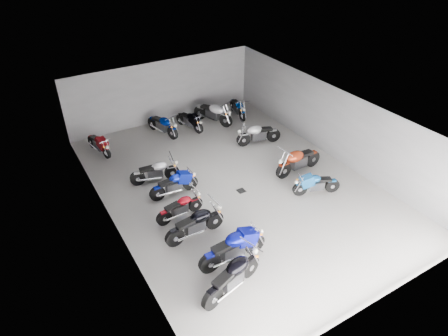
{
  "coord_description": "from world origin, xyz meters",
  "views": [
    {
      "loc": [
        -7.21,
        -11.22,
        9.55
      ],
      "look_at": [
        -0.52,
        -0.02,
        1.0
      ],
      "focal_mm": 32.0,
      "sensor_mm": 36.0,
      "label": 1
    }
  ],
  "objects_px": {
    "motorcycle_back_a": "(99,144)",
    "motorcycle_back_e": "(213,113)",
    "motorcycle_right_d": "(298,161)",
    "motorcycle_back_c": "(163,125)",
    "motorcycle_left_a": "(233,276)",
    "motorcycle_right_c": "(316,184)",
    "motorcycle_left_d": "(180,207)",
    "motorcycle_back_d": "(190,121)",
    "motorcycle_right_f": "(258,134)",
    "motorcycle_left_e": "(174,184)",
    "motorcycle_back_f": "(238,108)",
    "motorcycle_left_c": "(196,224)",
    "motorcycle_left_b": "(234,248)",
    "motorcycle_left_f": "(155,172)",
    "drain_grate": "(241,191)"
  },
  "relations": [
    {
      "from": "motorcycle_left_a",
      "to": "motorcycle_back_a",
      "type": "xyz_separation_m",
      "value": [
        -1.08,
        9.87,
        -0.1
      ]
    },
    {
      "from": "motorcycle_right_f",
      "to": "motorcycle_left_a",
      "type": "bearing_deg",
      "value": 154.31
    },
    {
      "from": "motorcycle_left_e",
      "to": "motorcycle_back_c",
      "type": "xyz_separation_m",
      "value": [
        1.63,
        4.86,
        0.03
      ]
    },
    {
      "from": "drain_grate",
      "to": "motorcycle_right_f",
      "type": "bearing_deg",
      "value": 45.48
    },
    {
      "from": "motorcycle_left_c",
      "to": "motorcycle_left_f",
      "type": "relative_size",
      "value": 1.11
    },
    {
      "from": "motorcycle_back_a",
      "to": "motorcycle_back_e",
      "type": "height_order",
      "value": "motorcycle_back_e"
    },
    {
      "from": "motorcycle_right_c",
      "to": "motorcycle_left_e",
      "type": "bearing_deg",
      "value": 80.81
    },
    {
      "from": "motorcycle_left_b",
      "to": "motorcycle_left_c",
      "type": "height_order",
      "value": "motorcycle_left_b"
    },
    {
      "from": "motorcycle_back_d",
      "to": "motorcycle_back_c",
      "type": "bearing_deg",
      "value": -20.9
    },
    {
      "from": "motorcycle_right_d",
      "to": "motorcycle_back_d",
      "type": "distance_m",
      "value": 6.3
    },
    {
      "from": "motorcycle_left_c",
      "to": "motorcycle_back_e",
      "type": "height_order",
      "value": "motorcycle_back_e"
    },
    {
      "from": "motorcycle_left_b",
      "to": "motorcycle_back_f",
      "type": "bearing_deg",
      "value": 147.09
    },
    {
      "from": "motorcycle_left_b",
      "to": "motorcycle_back_e",
      "type": "height_order",
      "value": "motorcycle_left_b"
    },
    {
      "from": "motorcycle_right_d",
      "to": "motorcycle_back_f",
      "type": "relative_size",
      "value": 1.18
    },
    {
      "from": "motorcycle_right_c",
      "to": "motorcycle_back_e",
      "type": "distance_m",
      "value": 7.49
    },
    {
      "from": "motorcycle_left_c",
      "to": "motorcycle_left_d",
      "type": "relative_size",
      "value": 1.18
    },
    {
      "from": "motorcycle_left_a",
      "to": "motorcycle_back_d",
      "type": "bearing_deg",
      "value": 144.49
    },
    {
      "from": "motorcycle_right_c",
      "to": "motorcycle_back_d",
      "type": "height_order",
      "value": "motorcycle_back_d"
    },
    {
      "from": "motorcycle_left_d",
      "to": "motorcycle_back_f",
      "type": "xyz_separation_m",
      "value": [
        6.35,
        6.09,
        0.03
      ]
    },
    {
      "from": "motorcycle_left_c",
      "to": "motorcycle_right_f",
      "type": "bearing_deg",
      "value": 124.51
    },
    {
      "from": "motorcycle_right_f",
      "to": "motorcycle_back_c",
      "type": "xyz_separation_m",
      "value": [
        -3.5,
        3.21,
        -0.01
      ]
    },
    {
      "from": "motorcycle_left_c",
      "to": "motorcycle_back_d",
      "type": "xyz_separation_m",
      "value": [
        3.42,
        7.25,
        -0.07
      ]
    },
    {
      "from": "drain_grate",
      "to": "motorcycle_left_c",
      "type": "xyz_separation_m",
      "value": [
        -2.76,
        -1.4,
        0.53
      ]
    },
    {
      "from": "motorcycle_left_a",
      "to": "motorcycle_right_c",
      "type": "distance_m",
      "value": 5.83
    },
    {
      "from": "motorcycle_left_f",
      "to": "motorcycle_right_f",
      "type": "distance_m",
      "value": 5.45
    },
    {
      "from": "motorcycle_left_b",
      "to": "motorcycle_left_d",
      "type": "relative_size",
      "value": 1.25
    },
    {
      "from": "motorcycle_left_d",
      "to": "motorcycle_back_d",
      "type": "xyz_separation_m",
      "value": [
        3.43,
        6.07,
        0.02
      ]
    },
    {
      "from": "motorcycle_left_d",
      "to": "motorcycle_back_a",
      "type": "xyz_separation_m",
      "value": [
        -1.22,
        6.08,
        0.01
      ]
    },
    {
      "from": "motorcycle_right_f",
      "to": "motorcycle_left_d",
      "type": "bearing_deg",
      "value": 132.69
    },
    {
      "from": "motorcycle_left_d",
      "to": "motorcycle_left_e",
      "type": "distance_m",
      "value": 1.43
    },
    {
      "from": "motorcycle_left_d",
      "to": "motorcycle_back_c",
      "type": "bearing_deg",
      "value": 156.65
    },
    {
      "from": "motorcycle_left_c",
      "to": "motorcycle_left_d",
      "type": "bearing_deg",
      "value": 178.02
    },
    {
      "from": "motorcycle_left_b",
      "to": "motorcycle_left_d",
      "type": "height_order",
      "value": "motorcycle_left_b"
    },
    {
      "from": "motorcycle_right_d",
      "to": "motorcycle_back_c",
      "type": "relative_size",
      "value": 1.12
    },
    {
      "from": "motorcycle_right_c",
      "to": "motorcycle_back_d",
      "type": "bearing_deg",
      "value": 34.28
    },
    {
      "from": "motorcycle_left_a",
      "to": "motorcycle_back_e",
      "type": "distance_m",
      "value": 11.02
    },
    {
      "from": "motorcycle_left_a",
      "to": "motorcycle_left_f",
      "type": "xyz_separation_m",
      "value": [
        0.24,
        6.38,
        -0.07
      ]
    },
    {
      "from": "motorcycle_back_f",
      "to": "motorcycle_left_a",
      "type": "bearing_deg",
      "value": 68.02
    },
    {
      "from": "motorcycle_left_c",
      "to": "motorcycle_back_a",
      "type": "distance_m",
      "value": 7.36
    },
    {
      "from": "motorcycle_back_a",
      "to": "motorcycle_back_c",
      "type": "xyz_separation_m",
      "value": [
        3.25,
        0.16,
        0.06
      ]
    },
    {
      "from": "motorcycle_left_f",
      "to": "motorcycle_right_c",
      "type": "distance_m",
      "value": 6.47
    },
    {
      "from": "motorcycle_right_c",
      "to": "motorcycle_right_f",
      "type": "height_order",
      "value": "motorcycle_right_f"
    },
    {
      "from": "motorcycle_left_e",
      "to": "motorcycle_left_f",
      "type": "height_order",
      "value": "motorcycle_left_f"
    },
    {
      "from": "motorcycle_left_f",
      "to": "motorcycle_back_c",
      "type": "bearing_deg",
      "value": 165.18
    },
    {
      "from": "motorcycle_left_c",
      "to": "motorcycle_right_f",
      "type": "height_order",
      "value": "motorcycle_left_c"
    },
    {
      "from": "motorcycle_left_a",
      "to": "motorcycle_back_c",
      "type": "bearing_deg",
      "value": 152.2
    },
    {
      "from": "motorcycle_left_e",
      "to": "motorcycle_left_f",
      "type": "distance_m",
      "value": 1.24
    },
    {
      "from": "drain_grate",
      "to": "motorcycle_left_a",
      "type": "relative_size",
      "value": 0.14
    },
    {
      "from": "motorcycle_left_d",
      "to": "motorcycle_back_d",
      "type": "distance_m",
      "value": 6.97
    },
    {
      "from": "motorcycle_back_a",
      "to": "motorcycle_back_d",
      "type": "height_order",
      "value": "motorcycle_back_d"
    }
  ]
}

